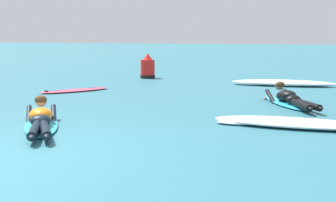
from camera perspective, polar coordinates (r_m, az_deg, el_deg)
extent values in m
plane|color=#2D6B7A|center=(15.83, 2.89, 2.45)|extent=(120.00, 120.00, 0.00)
ellipsoid|color=#2DB2D1|center=(8.36, -15.36, -2.82)|extent=(1.60, 2.16, 0.07)
ellipsoid|color=#2DB2D1|center=(9.38, -15.26, -1.57)|extent=(0.28, 0.28, 0.06)
ellipsoid|color=orange|center=(8.38, -15.40, -1.65)|extent=(0.71, 0.82, 0.35)
ellipsoid|color=black|center=(7.98, -15.44, -2.36)|extent=(0.44, 0.41, 0.20)
cylinder|color=black|center=(7.38, -16.14, -3.47)|extent=(0.56, 0.90, 0.14)
ellipsoid|color=black|center=(6.92, -16.45, -4.25)|extent=(0.20, 0.24, 0.08)
cylinder|color=black|center=(7.37, -14.90, -3.43)|extent=(0.65, 0.86, 0.14)
ellipsoid|color=black|center=(6.91, -14.73, -4.19)|extent=(0.20, 0.24, 0.08)
cylinder|color=black|center=(8.79, -16.77, -1.78)|extent=(0.38, 0.56, 0.34)
sphere|color=tan|center=(9.18, -16.65, -1.99)|extent=(0.09, 0.09, 0.09)
cylinder|color=black|center=(8.76, -13.90, -1.71)|extent=(0.38, 0.56, 0.34)
sphere|color=tan|center=(9.14, -13.90, -1.94)|extent=(0.09, 0.09, 0.09)
sphere|color=tan|center=(8.76, -15.40, -0.01)|extent=(0.21, 0.21, 0.21)
ellipsoid|color=#47331E|center=(8.74, -15.41, 0.16)|extent=(0.29, 0.28, 0.16)
ellipsoid|color=#2DB2D1|center=(10.89, 14.43, -0.26)|extent=(1.37, 2.17, 0.07)
ellipsoid|color=#2DB2D1|center=(11.83, 12.55, 0.51)|extent=(0.26, 0.26, 0.06)
ellipsoid|color=black|center=(10.91, 14.36, 0.63)|extent=(0.66, 0.81, 0.35)
ellipsoid|color=black|center=(10.54, 15.19, 0.18)|extent=(0.43, 0.40, 0.20)
cylinder|color=black|center=(9.97, 16.11, -0.48)|extent=(0.46, 0.89, 0.14)
ellipsoid|color=black|center=(9.55, 17.07, -0.89)|extent=(0.18, 0.24, 0.08)
cylinder|color=black|center=(10.03, 16.95, -0.46)|extent=(0.55, 0.86, 0.14)
ellipsoid|color=black|center=(9.64, 18.19, -0.86)|extent=(0.18, 0.24, 0.08)
cylinder|color=black|center=(11.20, 12.55, 0.47)|extent=(0.33, 0.57, 0.34)
sphere|color=#8C6647|center=(11.57, 11.87, 0.24)|extent=(0.09, 0.09, 0.09)
cylinder|color=black|center=(11.34, 14.67, 0.50)|extent=(0.33, 0.57, 0.34)
sphere|color=#8C6647|center=(11.69, 13.97, 0.25)|extent=(0.09, 0.09, 0.09)
sphere|color=#8C6647|center=(11.27, 13.60, 1.83)|extent=(0.21, 0.21, 0.21)
ellipsoid|color=#47331E|center=(11.25, 13.64, 1.97)|extent=(0.28, 0.27, 0.16)
ellipsoid|color=#E54C66|center=(13.26, -11.38, 1.32)|extent=(1.67, 2.00, 0.07)
cube|color=#1E9EDB|center=(13.25, -11.39, 1.48)|extent=(1.05, 1.43, 0.01)
cone|color=black|center=(12.91, -14.77, 0.89)|extent=(0.14, 0.14, 0.16)
ellipsoid|color=white|center=(14.83, 13.99, 2.18)|extent=(3.18, 0.86, 0.19)
ellipsoid|color=white|center=(14.95, 17.03, 2.01)|extent=(1.20, 0.77, 0.13)
ellipsoid|color=white|center=(14.80, 10.30, 2.12)|extent=(1.15, 0.41, 0.10)
ellipsoid|color=white|center=(8.34, 15.31, -2.60)|extent=(2.85, 0.93, 0.14)
ellipsoid|color=white|center=(8.37, 9.49, -2.60)|extent=(1.06, 0.56, 0.08)
cylinder|color=red|center=(16.92, -2.52, 3.96)|extent=(0.52, 0.52, 0.67)
cone|color=red|center=(16.90, -2.53, 5.49)|extent=(0.36, 0.36, 0.24)
cylinder|color=black|center=(16.95, -2.52, 3.04)|extent=(0.54, 0.54, 0.12)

